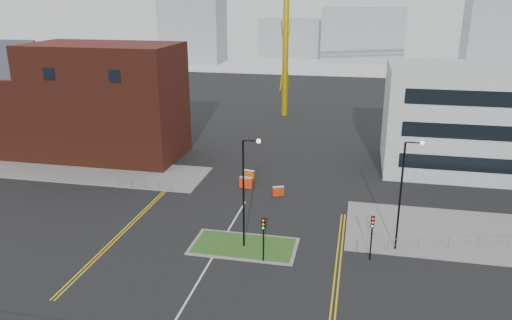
% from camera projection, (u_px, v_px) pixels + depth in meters
% --- Properties ---
extents(ground, '(200.00, 200.00, 0.00)m').
position_uv_depth(ground, '(188.00, 299.00, 33.47)').
color(ground, black).
rests_on(ground, ground).
extents(pavement_left, '(28.00, 8.00, 0.12)m').
position_uv_depth(pavement_left, '(87.00, 171.00, 57.81)').
color(pavement_left, slate).
rests_on(pavement_left, ground).
extents(pavement_right, '(24.00, 10.00, 0.12)m').
position_uv_depth(pavement_right, '(490.00, 236.00, 42.14)').
color(pavement_right, slate).
rests_on(pavement_right, ground).
extents(island_kerb, '(8.60, 4.60, 0.08)m').
position_uv_depth(island_kerb, '(244.00, 246.00, 40.49)').
color(island_kerb, slate).
rests_on(island_kerb, ground).
extents(grass_island, '(8.00, 4.00, 0.12)m').
position_uv_depth(grass_island, '(244.00, 246.00, 40.49)').
color(grass_island, '#244D19').
rests_on(grass_island, ground).
extents(brick_building, '(24.20, 10.07, 14.24)m').
position_uv_depth(brick_building, '(85.00, 102.00, 61.83)').
color(brick_building, '#4F1E13').
rests_on(brick_building, ground).
extents(office_block, '(25.00, 12.20, 12.00)m').
position_uv_depth(office_block, '(499.00, 120.00, 56.18)').
color(office_block, '#9EA0A2').
rests_on(office_block, ground).
extents(streetlamp_island, '(1.46, 0.36, 9.18)m').
position_uv_depth(streetlamp_island, '(246.00, 185.00, 38.76)').
color(streetlamp_island, black).
rests_on(streetlamp_island, ground).
extents(streetlamp_right_near, '(1.46, 0.36, 9.18)m').
position_uv_depth(streetlamp_right_near, '(404.00, 187.00, 38.27)').
color(streetlamp_right_near, black).
rests_on(streetlamp_right_near, ground).
extents(traffic_light_island, '(0.28, 0.33, 3.65)m').
position_uv_depth(traffic_light_island, '(263.00, 231.00, 37.43)').
color(traffic_light_island, black).
rests_on(traffic_light_island, ground).
extents(traffic_light_right, '(0.28, 0.33, 3.65)m').
position_uv_depth(traffic_light_right, '(372.00, 230.00, 37.72)').
color(traffic_light_right, black).
rests_on(traffic_light_right, ground).
extents(railing_left, '(6.05, 0.05, 1.10)m').
position_uv_depth(railing_left, '(145.00, 183.00, 52.11)').
color(railing_left, gray).
rests_on(railing_left, ground).
extents(railing_right, '(19.05, 5.05, 1.10)m').
position_uv_depth(railing_right, '(479.00, 240.00, 39.88)').
color(railing_right, gray).
rests_on(railing_right, ground).
extents(centre_line, '(0.15, 30.00, 0.01)m').
position_uv_depth(centre_line, '(197.00, 283.00, 35.32)').
color(centre_line, silver).
rests_on(centre_line, ground).
extents(yellow_left_a, '(0.12, 24.00, 0.01)m').
position_uv_depth(yellow_left_a, '(129.00, 224.00, 44.52)').
color(yellow_left_a, gold).
rests_on(yellow_left_a, ground).
extents(yellow_left_b, '(0.12, 24.00, 0.01)m').
position_uv_depth(yellow_left_b, '(132.00, 224.00, 44.46)').
color(yellow_left_b, gold).
rests_on(yellow_left_b, ground).
extents(yellow_right_a, '(0.12, 20.00, 0.01)m').
position_uv_depth(yellow_right_a, '(336.00, 269.00, 37.18)').
color(yellow_right_a, gold).
rests_on(yellow_right_a, ground).
extents(yellow_right_b, '(0.12, 20.00, 0.01)m').
position_uv_depth(yellow_right_b, '(340.00, 270.00, 37.12)').
color(yellow_right_b, gold).
rests_on(yellow_right_b, ground).
extents(skyline_a, '(18.00, 12.00, 22.00)m').
position_uv_depth(skyline_a, '(193.00, 25.00, 149.32)').
color(skyline_a, gray).
rests_on(skyline_a, ground).
extents(skyline_b, '(24.00, 12.00, 16.00)m').
position_uv_depth(skyline_b, '(363.00, 35.00, 149.74)').
color(skyline_b, gray).
rests_on(skyline_b, ground).
extents(skyline_c, '(14.00, 12.00, 28.00)m').
position_uv_depth(skyline_c, '(494.00, 16.00, 136.35)').
color(skyline_c, gray).
rests_on(skyline_c, ground).
extents(skyline_d, '(30.00, 12.00, 12.00)m').
position_uv_depth(skyline_d, '(306.00, 38.00, 163.19)').
color(skyline_d, gray).
rests_on(skyline_d, ground).
extents(pedestrian, '(0.59, 0.39, 1.61)m').
position_uv_depth(pedestrian, '(373.00, 226.00, 42.30)').
color(pedestrian, pink).
rests_on(pedestrian, ground).
extents(barrier_left, '(1.39, 0.70, 1.12)m').
position_uv_depth(barrier_left, '(249.00, 175.00, 54.96)').
color(barrier_left, '#C35A0A').
rests_on(barrier_left, ground).
extents(barrier_mid, '(1.43, 0.64, 1.16)m').
position_uv_depth(barrier_mid, '(246.00, 182.00, 52.75)').
color(barrier_mid, red).
rests_on(barrier_mid, ground).
extents(barrier_right, '(1.19, 0.81, 0.95)m').
position_uv_depth(barrier_right, '(278.00, 191.00, 50.71)').
color(barrier_right, red).
rests_on(barrier_right, ground).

